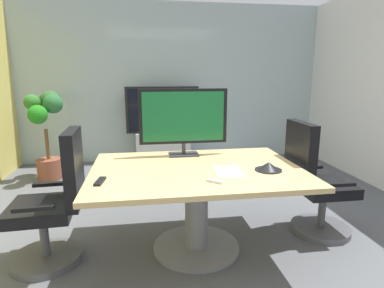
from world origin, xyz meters
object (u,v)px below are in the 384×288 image
(conference_table, at_px, (196,189))
(tv_monitor, at_px, (183,118))
(remote_control, at_px, (100,181))
(wall_display_unit, at_px, (163,138))
(conference_phone, at_px, (269,167))
(office_chair_right, at_px, (315,188))
(office_chair_left, at_px, (54,209))
(potted_plant, at_px, (47,126))

(conference_table, relative_size, tv_monitor, 2.07)
(remote_control, bearing_deg, wall_display_unit, 86.11)
(conference_phone, bearing_deg, office_chair_right, 24.74)
(office_chair_right, distance_m, wall_display_unit, 2.92)
(conference_table, height_order, conference_phone, conference_phone)
(office_chair_right, bearing_deg, remote_control, 100.98)
(office_chair_left, height_order, potted_plant, potted_plant)
(office_chair_right, xyz_separation_m, wall_display_unit, (-1.27, 2.63, -0.01))
(potted_plant, bearing_deg, wall_display_unit, 16.64)
(potted_plant, bearing_deg, conference_table, -51.16)
(office_chair_right, bearing_deg, tv_monitor, 74.75)
(conference_table, relative_size, remote_control, 10.25)
(office_chair_left, bearing_deg, conference_table, 87.66)
(conference_table, xyz_separation_m, tv_monitor, (-0.05, 0.45, 0.55))
(conference_table, bearing_deg, conference_phone, -15.45)
(office_chair_left, relative_size, conference_phone, 4.95)
(conference_phone, bearing_deg, conference_table, 164.55)
(office_chair_left, bearing_deg, office_chair_right, 90.25)
(office_chair_right, height_order, conference_phone, office_chair_right)
(office_chair_left, relative_size, tv_monitor, 1.30)
(tv_monitor, distance_m, conference_phone, 0.93)
(office_chair_left, bearing_deg, remote_control, 56.25)
(conference_table, height_order, potted_plant, potted_plant)
(tv_monitor, relative_size, potted_plant, 0.66)
(conference_table, height_order, office_chair_left, office_chair_left)
(office_chair_right, height_order, remote_control, office_chair_right)
(office_chair_right, bearing_deg, conference_phone, 114.93)
(conference_table, bearing_deg, tv_monitor, 96.67)
(conference_table, xyz_separation_m, office_chair_left, (-1.16, -0.01, -0.09))
(conference_phone, bearing_deg, office_chair_left, 175.08)
(remote_control, bearing_deg, conference_phone, 12.28)
(wall_display_unit, bearing_deg, potted_plant, -163.36)
(conference_table, bearing_deg, potted_plant, 128.84)
(office_chair_right, xyz_separation_m, tv_monitor, (-1.21, 0.33, 0.65))
(office_chair_left, height_order, wall_display_unit, wall_display_unit)
(office_chair_right, distance_m, potted_plant, 3.65)
(remote_control, bearing_deg, conference_table, 26.64)
(tv_monitor, bearing_deg, potted_plant, 134.35)
(office_chair_right, relative_size, wall_display_unit, 0.83)
(office_chair_left, height_order, conference_phone, office_chair_left)
(conference_table, distance_m, wall_display_unit, 2.74)
(potted_plant, bearing_deg, remote_control, -67.19)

